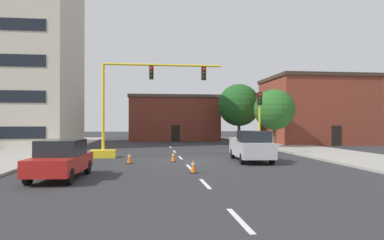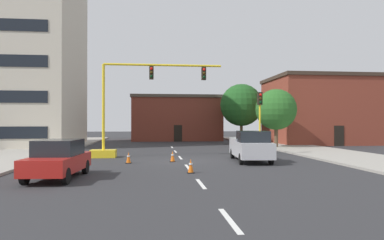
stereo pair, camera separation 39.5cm
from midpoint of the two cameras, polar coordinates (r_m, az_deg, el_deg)
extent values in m
plane|color=#2D2D30|center=(23.23, -0.93, -6.63)|extent=(160.00, 160.00, 0.00)
cube|color=#9E998E|center=(32.62, -24.00, -4.68)|extent=(6.00, 56.00, 0.14)
cube|color=#9E998E|center=(34.18, 18.33, -4.50)|extent=(6.00, 56.00, 0.14)
cube|color=silver|center=(9.58, 7.25, -15.58)|extent=(0.16, 2.40, 0.01)
cube|color=silver|center=(14.87, 2.20, -10.13)|extent=(0.16, 2.40, 0.01)
cube|color=silver|center=(20.27, -0.13, -7.53)|extent=(0.16, 2.40, 0.01)
cube|color=silver|center=(25.71, -1.45, -6.02)|extent=(0.16, 2.40, 0.01)
cube|color=silver|center=(31.17, -2.31, -5.04)|extent=(0.16, 2.40, 0.01)
cube|color=silver|center=(36.64, -2.92, -4.35)|extent=(0.16, 2.40, 0.01)
cube|color=beige|center=(43.45, -26.53, 11.31)|extent=(13.36, 12.78, 22.64)
cube|color=brown|center=(52.30, -2.41, 0.06)|extent=(12.34, 9.56, 5.92)
cube|color=#4C4238|center=(52.42, -2.41, 3.52)|extent=(12.64, 9.86, 0.40)
cube|color=black|center=(47.52, -2.01, -2.13)|extent=(1.10, 0.06, 2.20)
cube|color=brown|center=(45.66, 19.79, 1.21)|extent=(11.25, 9.44, 7.60)
cube|color=#3D2D23|center=(45.95, 19.78, 6.20)|extent=(11.55, 9.74, 0.40)
cube|color=black|center=(41.45, 22.70, -2.35)|extent=(1.10, 0.06, 2.20)
cube|color=yellow|center=(26.57, -13.57, -5.24)|extent=(1.80, 1.20, 0.55)
cylinder|color=yellow|center=(26.50, -13.55, 2.05)|extent=(0.20, 0.20, 6.20)
cylinder|color=yellow|center=(26.63, -4.19, 8.73)|extent=(8.62, 0.16, 0.16)
cube|color=black|center=(26.52, -6.07, 7.51)|extent=(0.32, 0.36, 0.95)
sphere|color=red|center=(26.37, -6.07, 8.16)|extent=(0.20, 0.20, 0.20)
sphere|color=#38280A|center=(26.33, -6.07, 7.56)|extent=(0.20, 0.20, 0.20)
sphere|color=black|center=(26.30, -6.07, 6.96)|extent=(0.20, 0.20, 0.20)
cube|color=black|center=(26.82, 2.31, 7.42)|extent=(0.32, 0.36, 0.95)
sphere|color=red|center=(26.67, 2.37, 8.06)|extent=(0.20, 0.20, 0.20)
sphere|color=#38280A|center=(26.63, 2.37, 7.47)|extent=(0.20, 0.20, 0.20)
sphere|color=black|center=(26.60, 2.37, 6.87)|extent=(0.20, 0.20, 0.20)
cylinder|color=yellow|center=(27.33, 11.20, -0.65)|extent=(0.14, 0.14, 4.80)
cube|color=black|center=(27.39, 11.19, 3.38)|extent=(0.32, 0.36, 0.95)
sphere|color=red|center=(27.23, 11.31, 3.98)|extent=(0.20, 0.20, 0.20)
sphere|color=#38280A|center=(27.21, 11.31, 3.39)|extent=(0.20, 0.20, 0.20)
sphere|color=black|center=(27.19, 11.31, 2.80)|extent=(0.20, 0.20, 0.20)
cylinder|color=brown|center=(45.36, 8.14, -1.86)|extent=(0.36, 0.36, 2.75)
sphere|color=#1E511E|center=(45.40, 8.13, 2.39)|extent=(5.31, 5.31, 5.31)
cylinder|color=brown|center=(36.11, 13.60, -2.57)|extent=(0.36, 0.36, 2.31)
sphere|color=#286023|center=(36.11, 13.60, 1.65)|extent=(4.03, 4.03, 4.03)
cube|color=#BCBCC1|center=(23.62, 9.76, -4.54)|extent=(2.43, 5.54, 0.95)
cube|color=#1E2328|center=(22.70, 10.20, -2.62)|extent=(1.98, 1.94, 0.70)
cube|color=#BCBCC1|center=(24.75, 9.21, -3.06)|extent=(2.22, 2.96, 0.16)
cylinder|color=black|center=(22.08, 13.01, -6.06)|extent=(0.27, 0.70, 0.68)
cylinder|color=black|center=(21.70, 8.38, -6.16)|extent=(0.27, 0.70, 0.68)
cylinder|color=black|center=(25.64, 10.92, -5.28)|extent=(0.27, 0.70, 0.68)
cylinder|color=black|center=(25.31, 6.92, -5.35)|extent=(0.27, 0.70, 0.68)
cube|color=#B21E19|center=(17.10, -19.99, -6.51)|extent=(2.17, 4.62, 0.70)
cube|color=#1E2328|center=(17.14, -19.89, -4.15)|extent=(1.86, 2.42, 0.70)
cylinder|color=black|center=(18.84, -20.97, -7.01)|extent=(0.27, 0.69, 0.68)
cylinder|color=black|center=(18.38, -16.06, -7.19)|extent=(0.27, 0.69, 0.68)
cylinder|color=black|center=(16.00, -24.54, -8.18)|extent=(0.27, 0.69, 0.68)
cylinder|color=black|center=(15.45, -18.81, -8.48)|extent=(0.27, 0.69, 0.68)
cube|color=black|center=(17.92, 0.43, -8.42)|extent=(0.36, 0.36, 0.04)
cone|color=orange|center=(17.87, 0.43, -7.28)|extent=(0.28, 0.28, 0.67)
cylinder|color=white|center=(17.86, 0.43, -7.02)|extent=(0.19, 0.19, 0.08)
cube|color=black|center=(22.44, -9.61, -6.79)|extent=(0.36, 0.36, 0.04)
cone|color=orange|center=(22.41, -9.61, -5.91)|extent=(0.28, 0.28, 0.66)
cylinder|color=white|center=(22.40, -9.61, -5.70)|extent=(0.19, 0.19, 0.08)
cube|color=black|center=(23.01, -2.62, -6.64)|extent=(0.36, 0.36, 0.04)
cone|color=orange|center=(22.98, -2.62, -5.77)|extent=(0.28, 0.28, 0.66)
cylinder|color=white|center=(22.97, -2.62, -5.58)|extent=(0.19, 0.19, 0.08)
camera|label=1|loc=(0.20, -89.57, 0.00)|focal=33.38mm
camera|label=2|loc=(0.20, 90.43, 0.00)|focal=33.38mm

